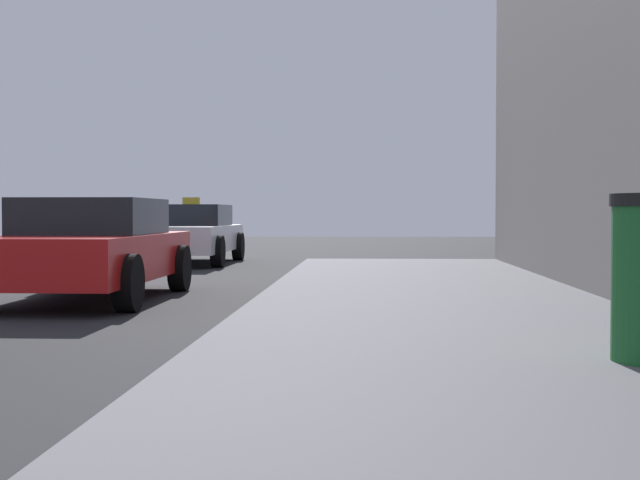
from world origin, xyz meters
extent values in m
cube|color=red|center=(-0.24, 8.35, 0.54)|extent=(1.76, 4.29, 0.55)
cube|color=black|center=(-0.24, 8.57, 1.04)|extent=(1.55, 1.93, 0.45)
cylinder|color=black|center=(0.64, 6.98, 0.32)|extent=(0.22, 0.64, 0.64)
cylinder|color=black|center=(0.64, 9.73, 0.32)|extent=(0.22, 0.64, 0.64)
cylinder|color=black|center=(-1.12, 9.73, 0.32)|extent=(0.22, 0.64, 0.64)
cube|color=white|center=(-0.60, 16.74, 0.54)|extent=(1.71, 4.53, 0.55)
cube|color=black|center=(-0.60, 16.97, 1.04)|extent=(1.50, 2.04, 0.45)
cube|color=yellow|center=(-0.60, 16.97, 1.35)|extent=(0.36, 0.14, 0.16)
cylinder|color=black|center=(0.26, 15.29, 0.32)|extent=(0.22, 0.64, 0.64)
cylinder|color=black|center=(-1.45, 15.29, 0.32)|extent=(0.22, 0.64, 0.64)
cylinder|color=black|center=(0.26, 18.19, 0.32)|extent=(0.22, 0.64, 0.64)
cylinder|color=black|center=(-1.45, 18.19, 0.32)|extent=(0.22, 0.64, 0.64)
camera|label=1|loc=(3.26, -2.94, 1.08)|focal=51.78mm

